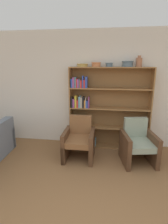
# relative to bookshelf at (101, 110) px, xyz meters

# --- Properties ---
(wall_back) EXTENTS (12.00, 0.06, 2.75)m
(wall_back) POSITION_rel_bookshelf_xyz_m (0.12, 0.17, 0.46)
(wall_back) COLOR silver
(wall_back) RESTS_ON ground
(bookshelf) EXTENTS (1.87, 0.30, 1.92)m
(bookshelf) POSITION_rel_bookshelf_xyz_m (0.00, 0.00, 0.00)
(bookshelf) COLOR olive
(bookshelf) RESTS_ON ground
(bowl_sage) EXTENTS (0.26, 0.26, 0.07)m
(bowl_sage) POSITION_rel_bookshelf_xyz_m (-0.45, -0.02, 1.05)
(bowl_sage) COLOR tan
(bowl_sage) RESTS_ON bookshelf
(bowl_brass) EXTENTS (0.22, 0.22, 0.10)m
(bowl_brass) POSITION_rel_bookshelf_xyz_m (-0.14, -0.02, 1.06)
(bowl_brass) COLOR #C67547
(bowl_brass) RESTS_ON bookshelf
(bowl_terracotta) EXTENTS (0.17, 0.17, 0.09)m
(bowl_terracotta) POSITION_rel_bookshelf_xyz_m (0.15, -0.02, 1.06)
(bowl_terracotta) COLOR slate
(bowl_terracotta) RESTS_ON bookshelf
(bowl_slate) EXTENTS (0.25, 0.25, 0.12)m
(bowl_slate) POSITION_rel_bookshelf_xyz_m (0.54, -0.02, 1.08)
(bowl_slate) COLOR slate
(bowl_slate) RESTS_ON bookshelf
(vase_tall) EXTENTS (0.13, 0.13, 0.24)m
(vase_tall) POSITION_rel_bookshelf_xyz_m (0.78, -0.02, 1.11)
(vase_tall) COLOR #A36647
(vase_tall) RESTS_ON bookshelf
(armchair_leather) EXTENTS (0.65, 0.69, 0.88)m
(armchair_leather) POSITION_rel_bookshelf_xyz_m (-0.43, -0.63, -0.52)
(armchair_leather) COLOR brown
(armchair_leather) RESTS_ON ground
(armchair_cushioned) EXTENTS (0.75, 0.78, 0.88)m
(armchair_cushioned) POSITION_rel_bookshelf_xyz_m (0.79, -0.63, -0.52)
(armchair_cushioned) COLOR brown
(armchair_cushioned) RESTS_ON ground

